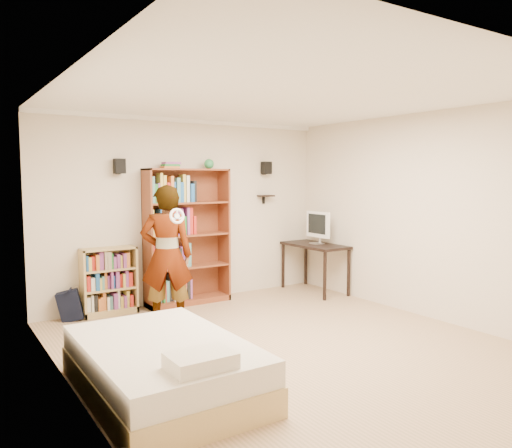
{
  "coord_description": "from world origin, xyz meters",
  "views": [
    {
      "loc": [
        -3.21,
        -4.26,
        1.85
      ],
      "look_at": [
        -0.03,
        0.6,
        1.3
      ],
      "focal_mm": 35.0,
      "sensor_mm": 36.0,
      "label": 1
    }
  ],
  "objects_px": {
    "tall_bookshelf": "(187,237)",
    "low_bookshelf": "(109,281)",
    "person": "(167,255)",
    "daybed": "(163,360)",
    "computer_desk": "(315,268)"
  },
  "relations": [
    {
      "from": "tall_bookshelf",
      "to": "low_bookshelf",
      "type": "height_order",
      "value": "tall_bookshelf"
    },
    {
      "from": "low_bookshelf",
      "to": "person",
      "type": "xyz_separation_m",
      "value": [
        0.47,
        -0.86,
        0.42
      ]
    },
    {
      "from": "computer_desk",
      "to": "person",
      "type": "bearing_deg",
      "value": -172.05
    },
    {
      "from": "tall_bookshelf",
      "to": "person",
      "type": "distance_m",
      "value": 1.07
    },
    {
      "from": "tall_bookshelf",
      "to": "daybed",
      "type": "relative_size",
      "value": 1.03
    },
    {
      "from": "computer_desk",
      "to": "low_bookshelf",
      "type": "bearing_deg",
      "value": 171.37
    },
    {
      "from": "tall_bookshelf",
      "to": "low_bookshelf",
      "type": "bearing_deg",
      "value": 177.73
    },
    {
      "from": "daybed",
      "to": "person",
      "type": "distance_m",
      "value": 2.11
    },
    {
      "from": "person",
      "to": "low_bookshelf",
      "type": "bearing_deg",
      "value": -38.18
    },
    {
      "from": "daybed",
      "to": "tall_bookshelf",
      "type": "bearing_deg",
      "value": 60.5
    },
    {
      "from": "computer_desk",
      "to": "daybed",
      "type": "height_order",
      "value": "computer_desk"
    },
    {
      "from": "tall_bookshelf",
      "to": "low_bookshelf",
      "type": "distance_m",
      "value": 1.26
    },
    {
      "from": "low_bookshelf",
      "to": "daybed",
      "type": "height_order",
      "value": "low_bookshelf"
    },
    {
      "from": "daybed",
      "to": "person",
      "type": "xyz_separation_m",
      "value": [
        0.83,
        1.85,
        0.6
      ]
    },
    {
      "from": "daybed",
      "to": "computer_desk",
      "type": "bearing_deg",
      "value": 32.12
    }
  ]
}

